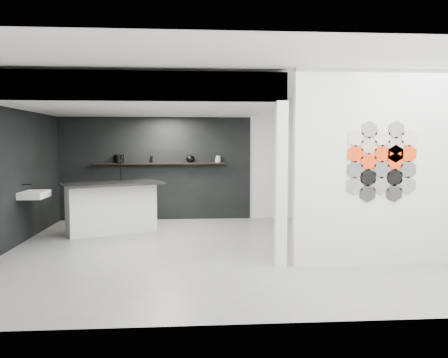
% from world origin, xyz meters
% --- Properties ---
extents(floor, '(7.00, 6.00, 0.01)m').
position_xyz_m(floor, '(0.00, 0.00, -0.01)').
color(floor, slate).
extents(partition_panel, '(2.45, 0.15, 2.80)m').
position_xyz_m(partition_panel, '(2.23, -1.00, 1.40)').
color(partition_panel, silver).
rests_on(partition_panel, floor).
extents(bay_clad_back, '(4.40, 0.04, 2.35)m').
position_xyz_m(bay_clad_back, '(-1.30, 2.97, 1.18)').
color(bay_clad_back, black).
rests_on(bay_clad_back, floor).
extents(bay_clad_left, '(0.04, 4.00, 2.35)m').
position_xyz_m(bay_clad_left, '(-3.47, 1.00, 1.18)').
color(bay_clad_left, black).
rests_on(bay_clad_left, floor).
extents(bulkhead, '(4.40, 4.00, 0.40)m').
position_xyz_m(bulkhead, '(-1.30, 1.00, 2.55)').
color(bulkhead, silver).
rests_on(bulkhead, corner_column).
extents(corner_column, '(0.16, 0.16, 2.35)m').
position_xyz_m(corner_column, '(0.82, -1.00, 1.18)').
color(corner_column, silver).
rests_on(corner_column, floor).
extents(fascia_beam, '(4.40, 0.16, 0.40)m').
position_xyz_m(fascia_beam, '(-1.30, -0.92, 2.55)').
color(fascia_beam, silver).
rests_on(fascia_beam, corner_column).
extents(wall_basin, '(0.40, 0.60, 0.12)m').
position_xyz_m(wall_basin, '(-3.24, 0.80, 0.85)').
color(wall_basin, silver).
rests_on(wall_basin, bay_clad_left).
extents(display_shelf, '(3.00, 0.15, 0.04)m').
position_xyz_m(display_shelf, '(-1.20, 2.87, 1.30)').
color(display_shelf, black).
rests_on(display_shelf, bay_clad_back).
extents(kitchen_island, '(2.06, 1.53, 1.52)m').
position_xyz_m(kitchen_island, '(-2.03, 1.54, 0.51)').
color(kitchen_island, silver).
rests_on(kitchen_island, floor).
extents(stockpot, '(0.26, 0.26, 0.18)m').
position_xyz_m(stockpot, '(-2.09, 2.87, 1.41)').
color(stockpot, black).
rests_on(stockpot, display_shelf).
extents(kettle, '(0.24, 0.24, 0.17)m').
position_xyz_m(kettle, '(-0.49, 2.87, 1.40)').
color(kettle, black).
rests_on(kettle, display_shelf).
extents(glass_bowl, '(0.14, 0.14, 0.09)m').
position_xyz_m(glass_bowl, '(0.14, 2.87, 1.37)').
color(glass_bowl, gray).
rests_on(glass_bowl, display_shelf).
extents(glass_vase, '(0.13, 0.13, 0.15)m').
position_xyz_m(glass_vase, '(0.15, 2.87, 1.40)').
color(glass_vase, gray).
rests_on(glass_vase, display_shelf).
extents(bottle_dark, '(0.06, 0.06, 0.15)m').
position_xyz_m(bottle_dark, '(-1.37, 2.87, 1.39)').
color(bottle_dark, black).
rests_on(bottle_dark, display_shelf).
extents(utensil_cup, '(0.09, 0.09, 0.09)m').
position_xyz_m(utensil_cup, '(-2.08, 2.87, 1.36)').
color(utensil_cup, black).
rests_on(utensil_cup, display_shelf).
extents(hex_tile_cluster, '(1.04, 0.02, 1.16)m').
position_xyz_m(hex_tile_cluster, '(2.26, -1.09, 1.50)').
color(hex_tile_cluster, silver).
rests_on(hex_tile_cluster, partition_panel).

